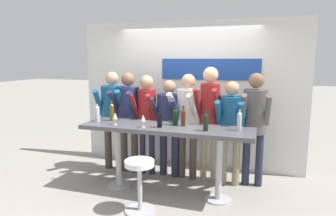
{
  "coord_description": "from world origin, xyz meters",
  "views": [
    {
      "loc": [
        1.32,
        -3.96,
        1.96
      ],
      "look_at": [
        0.0,
        0.1,
        1.26
      ],
      "focal_mm": 32.0,
      "sensor_mm": 36.0,
      "label": 1
    }
  ],
  "objects_px": {
    "person_center_left": "(147,113)",
    "wine_bottle_0": "(206,121)",
    "person_far_right": "(231,122)",
    "wine_bottle_1": "(239,120)",
    "bar_stool": "(140,178)",
    "person_far_left": "(113,110)",
    "person_left": "(128,111)",
    "person_right": "(210,110)",
    "wine_bottle_4": "(175,116)",
    "wine_bottle_2": "(183,117)",
    "wine_bottle_6": "(112,111)",
    "tasting_table": "(166,136)",
    "person_rightmost": "(255,117)",
    "wine_glass_1": "(143,118)",
    "wine_glass_0": "(115,116)",
    "wine_bottle_3": "(97,113)",
    "person_center_right": "(188,115)",
    "wine_bottle_5": "(160,119)",
    "person_center": "(169,118)"
  },
  "relations": [
    {
      "from": "person_right",
      "to": "wine_bottle_5",
      "type": "distance_m",
      "value": 0.91
    },
    {
      "from": "wine_bottle_2",
      "to": "wine_bottle_3",
      "type": "xyz_separation_m",
      "value": [
        -1.35,
        -0.09,
        0.0
      ]
    },
    {
      "from": "person_left",
      "to": "person_rightmost",
      "type": "xyz_separation_m",
      "value": [
        2.07,
        0.06,
        0.02
      ]
    },
    {
      "from": "person_center_right",
      "to": "person_far_right",
      "type": "relative_size",
      "value": 1.06
    },
    {
      "from": "person_far_left",
      "to": "person_left",
      "type": "bearing_deg",
      "value": -18.16
    },
    {
      "from": "person_right",
      "to": "wine_bottle_4",
      "type": "height_order",
      "value": "person_right"
    },
    {
      "from": "wine_bottle_0",
      "to": "wine_bottle_1",
      "type": "relative_size",
      "value": 0.91
    },
    {
      "from": "wine_bottle_4",
      "to": "wine_bottle_2",
      "type": "bearing_deg",
      "value": -10.91
    },
    {
      "from": "person_far_left",
      "to": "wine_bottle_6",
      "type": "relative_size",
      "value": 5.31
    },
    {
      "from": "bar_stool",
      "to": "person_rightmost",
      "type": "distance_m",
      "value": 1.97
    },
    {
      "from": "person_far_right",
      "to": "wine_bottle_2",
      "type": "xyz_separation_m",
      "value": [
        -0.62,
        -0.48,
        0.13
      ]
    },
    {
      "from": "person_left",
      "to": "tasting_table",
      "type": "bearing_deg",
      "value": -32.41
    },
    {
      "from": "person_rightmost",
      "to": "wine_bottle_0",
      "type": "bearing_deg",
      "value": -132.52
    },
    {
      "from": "person_center",
      "to": "person_center_right",
      "type": "xyz_separation_m",
      "value": [
        0.32,
        -0.01,
        0.08
      ]
    },
    {
      "from": "wine_bottle_6",
      "to": "person_left",
      "type": "bearing_deg",
      "value": 84.08
    },
    {
      "from": "bar_stool",
      "to": "person_far_left",
      "type": "relative_size",
      "value": 0.4
    },
    {
      "from": "person_far_right",
      "to": "wine_bottle_1",
      "type": "relative_size",
      "value": 5.25
    },
    {
      "from": "bar_stool",
      "to": "wine_bottle_4",
      "type": "relative_size",
      "value": 2.49
    },
    {
      "from": "bar_stool",
      "to": "wine_bottle_5",
      "type": "xyz_separation_m",
      "value": [
        0.08,
        0.54,
        0.67
      ]
    },
    {
      "from": "person_rightmost",
      "to": "person_left",
      "type": "bearing_deg",
      "value": 177.88
    },
    {
      "from": "person_far_left",
      "to": "tasting_table",
      "type": "bearing_deg",
      "value": -37.96
    },
    {
      "from": "wine_glass_0",
      "to": "wine_glass_1",
      "type": "relative_size",
      "value": 1.0
    },
    {
      "from": "person_center_right",
      "to": "wine_bottle_2",
      "type": "distance_m",
      "value": 0.54
    },
    {
      "from": "person_center_left",
      "to": "person_rightmost",
      "type": "xyz_separation_m",
      "value": [
        1.74,
        0.06,
        0.03
      ]
    },
    {
      "from": "person_left",
      "to": "person_center",
      "type": "relative_size",
      "value": 1.07
    },
    {
      "from": "person_center_right",
      "to": "person_left",
      "type": "bearing_deg",
      "value": -166.91
    },
    {
      "from": "wine_bottle_0",
      "to": "wine_bottle_1",
      "type": "height_order",
      "value": "wine_bottle_1"
    },
    {
      "from": "wine_bottle_6",
      "to": "wine_glass_1",
      "type": "height_order",
      "value": "wine_bottle_6"
    },
    {
      "from": "person_center_right",
      "to": "wine_glass_0",
      "type": "distance_m",
      "value": 1.17
    },
    {
      "from": "tasting_table",
      "to": "wine_glass_1",
      "type": "height_order",
      "value": "wine_glass_1"
    },
    {
      "from": "wine_bottle_0",
      "to": "wine_bottle_3",
      "type": "xyz_separation_m",
      "value": [
        -1.71,
        0.09,
        0.01
      ]
    },
    {
      "from": "person_right",
      "to": "person_rightmost",
      "type": "xyz_separation_m",
      "value": [
        0.68,
        0.04,
        -0.08
      ]
    },
    {
      "from": "wine_glass_1",
      "to": "wine_bottle_4",
      "type": "bearing_deg",
      "value": 34.67
    },
    {
      "from": "person_right",
      "to": "wine_glass_0",
      "type": "distance_m",
      "value": 1.46
    },
    {
      "from": "wine_bottle_1",
      "to": "wine_bottle_3",
      "type": "bearing_deg",
      "value": -178.34
    },
    {
      "from": "bar_stool",
      "to": "person_center_left",
      "type": "distance_m",
      "value": 1.43
    },
    {
      "from": "person_far_left",
      "to": "person_right",
      "type": "height_order",
      "value": "person_right"
    },
    {
      "from": "person_center_left",
      "to": "wine_bottle_0",
      "type": "bearing_deg",
      "value": -31.37
    },
    {
      "from": "wine_bottle_5",
      "to": "wine_bottle_4",
      "type": "bearing_deg",
      "value": 52.1
    },
    {
      "from": "person_far_right",
      "to": "person_rightmost",
      "type": "distance_m",
      "value": 0.36
    },
    {
      "from": "bar_stool",
      "to": "wine_bottle_3",
      "type": "bearing_deg",
      "value": 146.84
    },
    {
      "from": "person_center_left",
      "to": "wine_bottle_3",
      "type": "height_order",
      "value": "person_center_left"
    },
    {
      "from": "person_far_right",
      "to": "wine_glass_1",
      "type": "height_order",
      "value": "person_far_right"
    },
    {
      "from": "wine_bottle_4",
      "to": "person_rightmost",
      "type": "bearing_deg",
      "value": 26.11
    },
    {
      "from": "person_left",
      "to": "wine_bottle_3",
      "type": "xyz_separation_m",
      "value": [
        -0.24,
        -0.6,
        0.07
      ]
    },
    {
      "from": "wine_bottle_1",
      "to": "wine_glass_0",
      "type": "bearing_deg",
      "value": -173.79
    },
    {
      "from": "bar_stool",
      "to": "wine_bottle_4",
      "type": "bearing_deg",
      "value": 72.03
    },
    {
      "from": "person_center_left",
      "to": "wine_glass_0",
      "type": "relative_size",
      "value": 9.57
    },
    {
      "from": "person_rightmost",
      "to": "wine_bottle_5",
      "type": "distance_m",
      "value": 1.47
    },
    {
      "from": "person_far_right",
      "to": "wine_glass_0",
      "type": "distance_m",
      "value": 1.75
    }
  ]
}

